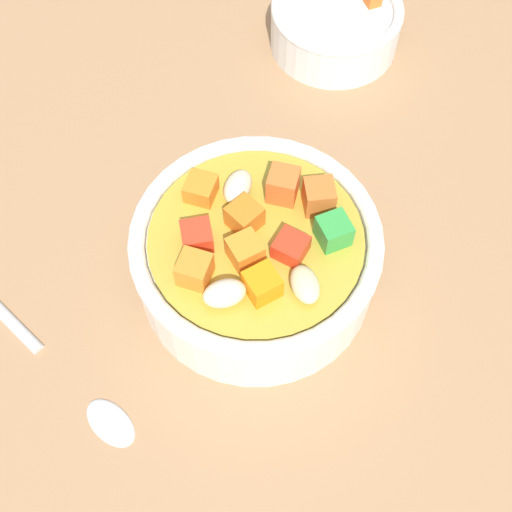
% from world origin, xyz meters
% --- Properties ---
extents(ground_plane, '(1.40, 1.40, 0.02)m').
position_xyz_m(ground_plane, '(0.00, 0.00, -0.01)').
color(ground_plane, '#9E754F').
extents(soup_bowl_main, '(0.15, 0.15, 0.07)m').
position_xyz_m(soup_bowl_main, '(-0.00, -0.00, 0.03)').
color(soup_bowl_main, white).
rests_on(soup_bowl_main, ground_plane).
extents(spoon, '(0.17, 0.15, 0.01)m').
position_xyz_m(spoon, '(-0.03, 0.14, 0.00)').
color(spoon, silver).
rests_on(spoon, ground_plane).
extents(side_bowl_small, '(0.10, 0.10, 0.04)m').
position_xyz_m(side_bowl_small, '(0.21, -0.08, 0.02)').
color(side_bowl_small, white).
rests_on(side_bowl_small, ground_plane).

